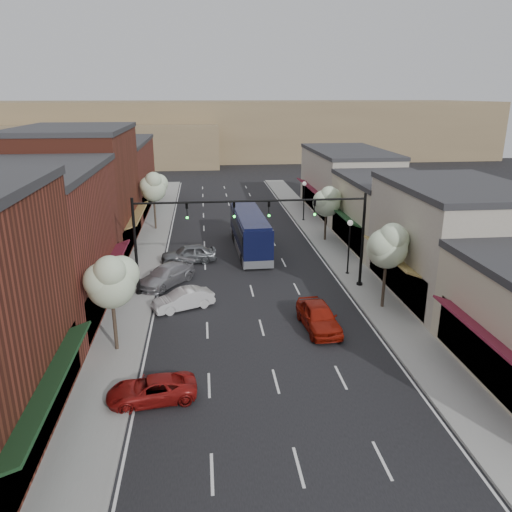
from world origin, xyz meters
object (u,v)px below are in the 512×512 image
object	(u,v)px
signal_mast_right	(331,227)
parked_car_b	(183,299)
tree_right_far	(327,201)
parked_car_a	(152,390)
tree_right_near	(388,244)
red_hatchback	(319,316)
parked_car_d	(189,254)
signal_mast_left	(170,231)
lamp_post_near	(349,238)
tree_left_far	(154,186)
lamp_post_far	(304,195)
tree_left_near	(111,280)
parked_car_c	(166,275)
coach_bus	(250,231)

from	to	relation	value
signal_mast_right	parked_car_b	size ratio (longest dim) A/B	2.03
tree_right_far	parked_car_a	world-z (taller)	tree_right_far
tree_right_near	red_hatchback	bearing A→B (deg)	-153.82
tree_right_near	parked_car_d	size ratio (longest dim) A/B	1.30
signal_mast_left	lamp_post_near	xyz separation A→B (m)	(13.42, 2.50, -1.62)
signal_mast_left	tree_left_far	xyz separation A→B (m)	(-2.63, 17.95, -0.02)
tree_right_near	lamp_post_far	bearing A→B (deg)	91.30
lamp_post_near	red_hatchback	xyz separation A→B (m)	(-4.40, -8.99, -2.20)
lamp_post_far	parked_car_a	bearing A→B (deg)	-112.62
tree_left_near	parked_car_c	xyz separation A→B (m)	(2.05, 9.92, -3.47)
lamp_post_far	parked_car_a	xyz separation A→B (m)	(-13.74, -32.98, -2.43)
tree_right_near	parked_car_a	world-z (taller)	tree_right_near
tree_left_far	red_hatchback	world-z (taller)	tree_left_far
tree_left_near	coach_bus	distance (m)	20.16
tree_right_near	coach_bus	xyz separation A→B (m)	(-7.55, 13.85, -2.64)
coach_bus	parked_car_b	size ratio (longest dim) A/B	2.82
tree_left_near	coach_bus	world-z (taller)	tree_left_near
coach_bus	red_hatchback	xyz separation A→B (m)	(2.60, -16.28, -1.00)
signal_mast_left	parked_car_b	bearing A→B (deg)	-72.97
coach_bus	signal_mast_left	bearing A→B (deg)	-125.06
parked_car_b	parked_car_d	size ratio (longest dim) A/B	0.88
parked_car_c	parked_car_d	xyz separation A→B (m)	(1.56, 5.04, 0.04)
lamp_post_far	parked_car_c	bearing A→B (deg)	-127.67
tree_right_near	tree_left_far	world-z (taller)	tree_left_far
signal_mast_right	signal_mast_left	world-z (taller)	same
parked_car_c	tree_left_near	bearing A→B (deg)	-64.89
parked_car_d	parked_car_b	bearing A→B (deg)	-7.75
parked_car_a	parked_car_b	world-z (taller)	parked_car_b
signal_mast_right	signal_mast_left	xyz separation A→B (m)	(-11.24, 0.00, 0.00)
tree_left_far	coach_bus	distance (m)	12.50
signal_mast_left	red_hatchback	distance (m)	11.75
parked_car_c	parked_car_a	bearing A→B (deg)	-52.20
parked_car_b	parked_car_d	distance (m)	9.54
lamp_post_far	parked_car_b	bearing A→B (deg)	-119.13
red_hatchback	parked_car_d	xyz separation A→B (m)	(-8.04, 13.39, -0.02)
signal_mast_right	parked_car_a	size ratio (longest dim) A/B	1.99
signal_mast_right	tree_left_near	xyz separation A→B (m)	(-13.87, -8.05, -0.40)
lamp_post_far	parked_car_d	size ratio (longest dim) A/B	0.97
parked_car_a	parked_car_b	size ratio (longest dim) A/B	1.02
lamp_post_far	parked_car_a	world-z (taller)	lamp_post_far
parked_car_a	lamp_post_near	bearing A→B (deg)	130.62
red_hatchback	parked_car_c	size ratio (longest dim) A/B	0.92
signal_mast_left	red_hatchback	xyz separation A→B (m)	(9.02, -6.48, -3.81)
red_hatchback	signal_mast_right	bearing A→B (deg)	66.83
coach_bus	parked_car_c	distance (m)	10.63
coach_bus	parked_car_c	xyz separation A→B (m)	(-7.00, -7.93, -1.06)
tree_right_near	tree_right_far	world-z (taller)	tree_right_near
lamp_post_near	red_hatchback	size ratio (longest dim) A/B	0.94
signal_mast_right	lamp_post_near	xyz separation A→B (m)	(2.18, 2.50, -1.62)
signal_mast_right	tree_left_far	distance (m)	22.68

